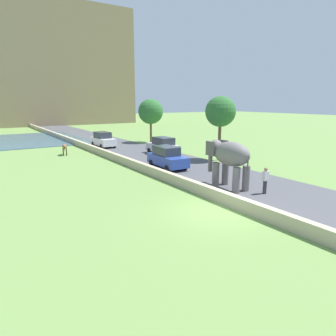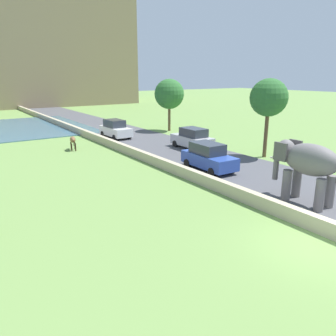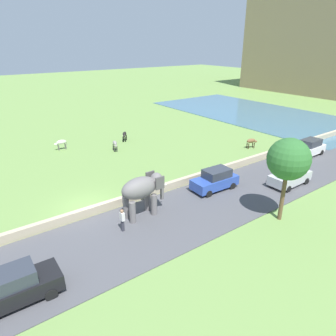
% 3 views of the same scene
% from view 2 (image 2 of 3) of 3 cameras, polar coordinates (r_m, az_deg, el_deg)
% --- Properties ---
extents(ground_plane, '(220.00, 220.00, 0.00)m').
position_cam_2_polar(ground_plane, '(13.60, 23.55, -12.17)').
color(ground_plane, '#6B8E47').
extents(road_surface, '(7.00, 120.00, 0.06)m').
position_cam_2_polar(road_surface, '(30.95, -3.30, 4.48)').
color(road_surface, '#4C4C51').
rests_on(road_surface, ground).
extents(barrier_wall, '(0.40, 110.00, 0.66)m').
position_cam_2_polar(barrier_wall, '(27.40, -7.98, 3.51)').
color(barrier_wall, tan).
rests_on(barrier_wall, ground).
extents(elephant, '(1.45, 3.47, 2.99)m').
position_cam_2_polar(elephant, '(17.03, 22.68, 0.82)').
color(elephant, slate).
rests_on(elephant, ground).
extents(car_white, '(1.88, 4.04, 1.80)m').
position_cam_2_polar(car_white, '(33.39, -9.05, 6.65)').
color(car_white, white).
rests_on(car_white, ground).
extents(car_silver, '(1.81, 4.01, 1.80)m').
position_cam_2_polar(car_silver, '(28.04, 4.20, 5.08)').
color(car_silver, '#B7B7BC').
rests_on(car_silver, ground).
extents(car_blue, '(1.92, 4.06, 1.80)m').
position_cam_2_polar(car_blue, '(21.78, 6.97, 1.90)').
color(car_blue, '#2D4CA8').
rests_on(car_blue, ground).
extents(cow_brown, '(0.71, 1.42, 1.15)m').
position_cam_2_polar(cow_brown, '(28.69, -16.07, 4.62)').
color(cow_brown, brown).
rests_on(cow_brown, ground).
extents(tree_near, '(3.24, 3.24, 5.67)m').
position_cam_2_polar(tree_near, '(37.06, 0.23, 12.59)').
color(tree_near, brown).
rests_on(tree_near, ground).
extents(tree_mid, '(2.77, 2.77, 5.85)m').
position_cam_2_polar(tree_mid, '(25.83, 16.96, 11.45)').
color(tree_mid, brown).
rests_on(tree_mid, ground).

